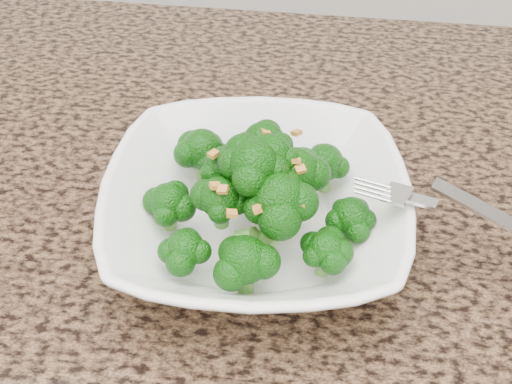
# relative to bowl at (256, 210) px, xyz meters

# --- Properties ---
(granite_counter) EXTENTS (1.64, 1.04, 0.03)m
(granite_counter) POSITION_rel_bowl_xyz_m (-0.13, -0.12, -0.04)
(granite_counter) COLOR brown
(granite_counter) RESTS_ON cabinet
(bowl) EXTENTS (0.27, 0.27, 0.06)m
(bowl) POSITION_rel_bowl_xyz_m (0.00, 0.00, 0.00)
(bowl) COLOR white
(bowl) RESTS_ON granite_counter
(broccoli_pile) EXTENTS (0.21, 0.21, 0.07)m
(broccoli_pile) POSITION_rel_bowl_xyz_m (0.00, 0.00, 0.06)
(broccoli_pile) COLOR #0D4C08
(broccoli_pile) RESTS_ON bowl
(garlic_topping) EXTENTS (0.13, 0.13, 0.01)m
(garlic_topping) POSITION_rel_bowl_xyz_m (0.00, 0.00, 0.10)
(garlic_topping) COLOR orange
(garlic_topping) RESTS_ON broccoli_pile
(fork) EXTENTS (0.18, 0.10, 0.01)m
(fork) POSITION_rel_bowl_xyz_m (0.13, -0.01, 0.04)
(fork) COLOR silver
(fork) RESTS_ON bowl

